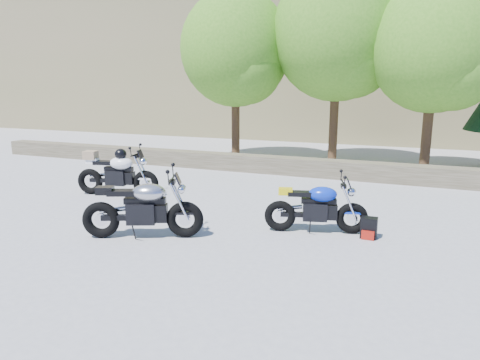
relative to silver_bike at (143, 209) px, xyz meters
name	(u,v)px	position (x,y,z in m)	size (l,w,h in m)	color
ground	(208,231)	(0.87, 0.70, -0.50)	(90.00, 90.00, 0.00)	gray
stone_wall	(292,166)	(0.87, 6.20, -0.25)	(22.00, 0.55, 0.50)	#494330
hillside	(421,16)	(3.87, 28.70, 7.00)	(80.00, 30.00, 15.00)	olive
tree_decid_left	(238,53)	(-1.53, 7.84, 3.13)	(3.67, 3.67, 5.62)	#382314
tree_decid_mid	(341,37)	(1.77, 8.24, 3.54)	(4.08, 4.08, 6.24)	#382314
tree_decid_right	(439,51)	(4.57, 7.64, 3.00)	(3.54, 3.54, 5.41)	#382314
silver_bike	(143,209)	(0.00, 0.00, 0.00)	(1.95, 0.99, 1.03)	black
white_bike	(117,173)	(-2.30, 2.24, 0.05)	(2.00, 0.73, 1.12)	black
blue_bike	(317,208)	(2.65, 1.38, -0.06)	(1.78, 0.71, 0.91)	black
backpack	(369,228)	(3.55, 1.41, -0.33)	(0.27, 0.23, 0.36)	black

